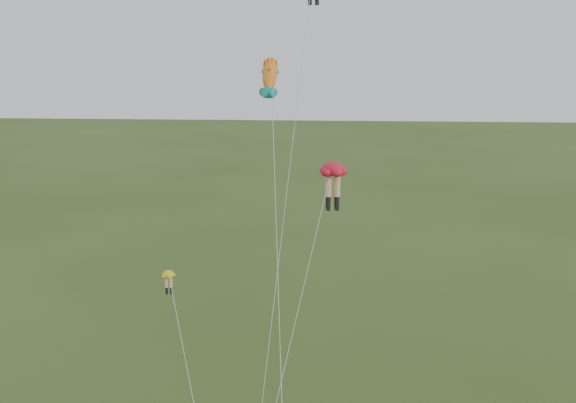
{
  "coord_description": "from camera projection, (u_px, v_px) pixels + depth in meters",
  "views": [
    {
      "loc": [
        3.66,
        -30.0,
        19.99
      ],
      "look_at": [
        1.18,
        6.0,
        11.29
      ],
      "focal_mm": 40.0,
      "sensor_mm": 36.0,
      "label": 1
    }
  ],
  "objects": [
    {
      "name": "legs_kite_yellow",
      "position": [
        170.0,
        286.0,
        37.0
      ],
      "size": [
        4.16,
        8.49,
        7.35
      ],
      "rotation": [
        0.0,
        0.0,
        0.16
      ],
      "color": "gold",
      "rests_on": "ground"
    },
    {
      "name": "fish_kite",
      "position": [
        270.0,
        77.0,
        35.44
      ],
      "size": [
        1.99,
        9.85,
        19.67
      ],
      "rotation": [
        0.61,
        0.0,
        0.03
      ],
      "color": "yellow",
      "rests_on": "ground"
    },
    {
      "name": "legs_kite_red_mid",
      "position": [
        332.0,
        176.0,
        35.08
      ],
      "size": [
        4.31,
        8.97,
        13.91
      ],
      "rotation": [
        0.0,
        0.0,
        0.16
      ],
      "color": "red",
      "rests_on": "ground"
    }
  ]
}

